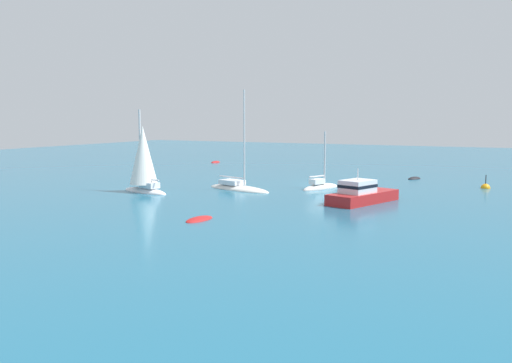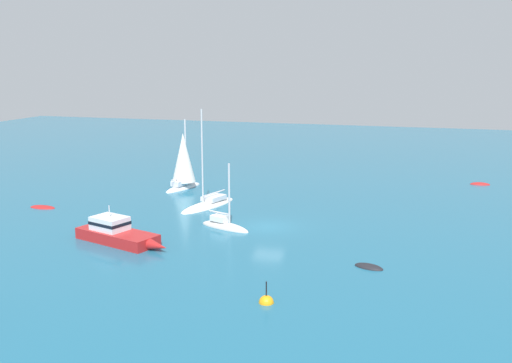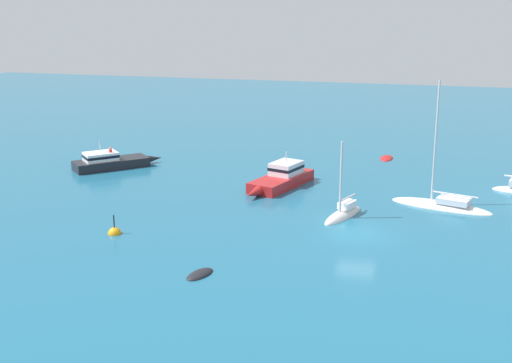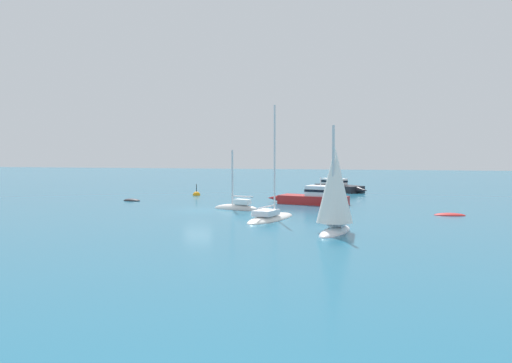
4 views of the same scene
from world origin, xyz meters
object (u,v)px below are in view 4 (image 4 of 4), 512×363
(powerboat, at_px, (313,197))
(dinghy_1, at_px, (450,215))
(dinghy, at_px, (132,201))
(sloop_1, at_px, (237,208))
(sloop, at_px, (335,194))
(launch, at_px, (339,186))
(sailboat, at_px, (270,218))
(channel_buoy, at_px, (196,195))

(powerboat, bearing_deg, dinghy_1, 166.01)
(dinghy, distance_m, sloop_1, 13.88)
(dinghy, xyz_separation_m, sloop, (-21.73, 19.67, 2.70))
(dinghy, xyz_separation_m, launch, (-20.95, -15.71, 0.63))
(sloop, relative_size, sloop_1, 1.32)
(launch, height_order, sailboat, sailboat)
(dinghy, distance_m, sailboat, 20.87)
(launch, distance_m, channel_buoy, 17.92)
(powerboat, distance_m, channel_buoy, 16.02)
(dinghy_1, xyz_separation_m, sailboat, (14.64, 5.06, 0.13))
(sloop, relative_size, dinghy_1, 2.96)
(dinghy_1, distance_m, sailboat, 15.49)
(dinghy, height_order, sloop, sloop)
(powerboat, distance_m, sloop, 19.61)
(dinghy_1, relative_size, channel_buoy, 1.55)
(dinghy_1, bearing_deg, channel_buoy, -28.60)
(launch, distance_m, sloop_1, 23.60)
(sailboat, bearing_deg, sloop_1, 47.73)
(sloop, bearing_deg, dinghy, -117.85)
(launch, relative_size, sailboat, 0.72)
(sloop, height_order, launch, sloop)
(dinghy_1, relative_size, sloop_1, 0.45)
(channel_buoy, bearing_deg, dinghy_1, 149.21)
(sloop, height_order, sloop_1, sloop)
(dinghy, bearing_deg, dinghy_1, 4.47)
(sloop, distance_m, launch, 35.45)
(dinghy, xyz_separation_m, sloop_1, (-12.38, 6.27, 0.13))
(powerboat, xyz_separation_m, sloop, (-2.83, 19.30, 1.99))
(sailboat, xyz_separation_m, channel_buoy, (11.34, -20.55, -0.12))
(dinghy, xyz_separation_m, sailboat, (-16.34, 12.98, 0.13))
(sloop, bearing_deg, dinghy_1, 156.09)
(sloop, xyz_separation_m, launch, (0.78, -35.38, -2.07))
(powerboat, relative_size, sailboat, 0.89)
(dinghy, distance_m, sloop, 29.43)
(launch, bearing_deg, sailboat, -53.42)
(launch, bearing_deg, sloop, -43.02)
(sloop, relative_size, channel_buoy, 4.59)
(dinghy, height_order, launch, launch)
(dinghy, height_order, sailboat, sailboat)
(powerboat, bearing_deg, sloop_1, 60.18)
(powerboat, relative_size, channel_buoy, 4.98)
(sloop_1, xyz_separation_m, channel_buoy, (7.38, -13.85, -0.13))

